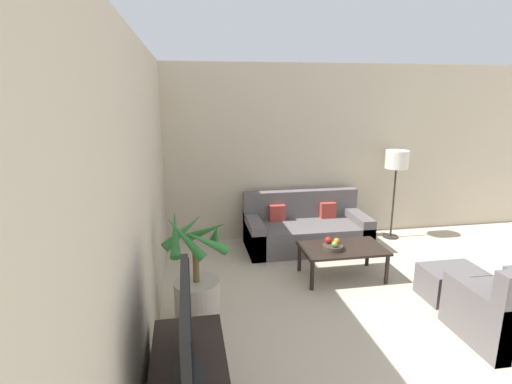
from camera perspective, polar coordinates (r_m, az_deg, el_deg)
name	(u,v)px	position (r m, az deg, el deg)	size (l,w,h in m)	color
wall_back	(355,152)	(6.61, 13.91, 5.62)	(7.60, 0.06, 2.70)	beige
wall_left	(138,223)	(3.03, -16.50, -4.27)	(0.06, 7.76, 2.70)	beige
television	(187,337)	(2.49, -9.78, -19.74)	(0.18, 1.00, 0.61)	black
potted_palm	(197,290)	(4.00, -8.41, -13.64)	(0.67, 0.69, 1.21)	#ADA393
sofa_loveseat	(306,230)	(6.07, 7.10, -5.42)	(1.80, 0.86, 0.80)	#605B5B
floor_lamp	(397,164)	(6.54, 19.45, 3.82)	(0.35, 0.35, 1.41)	#2D2823
coffee_table	(342,251)	(5.14, 12.24, -8.21)	(1.04, 0.62, 0.40)	black
fruit_bowl	(333,247)	(5.02, 10.92, -7.76)	(0.25, 0.25, 0.06)	#42382D
apple_red	(328,240)	(5.04, 10.30, -6.77)	(0.08, 0.08, 0.08)	red
apple_green	(335,244)	(4.94, 11.18, -7.33)	(0.07, 0.07, 0.07)	olive
orange_fruit	(337,241)	(5.05, 11.44, -6.86)	(0.07, 0.07, 0.07)	orange
armchair	(510,313)	(4.54, 32.48, -14.33)	(0.83, 0.79, 0.83)	#605B5B
ottoman	(451,283)	(5.13, 26.09, -11.58)	(0.64, 0.46, 0.36)	#605B5B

